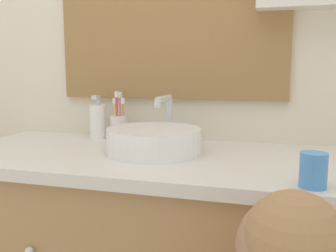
{
  "coord_description": "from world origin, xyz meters",
  "views": [
    {
      "loc": [
        0.31,
        -0.8,
        1.09
      ],
      "look_at": [
        0.0,
        0.26,
        0.92
      ],
      "focal_mm": 40.0,
      "sensor_mm": 36.0,
      "label": 1
    }
  ],
  "objects_px": {
    "soap_dispenser": "(98,121)",
    "toothbrush_holder": "(119,126)",
    "sink_basin": "(155,139)",
    "drinking_cup": "(313,170)"
  },
  "relations": [
    {
      "from": "sink_basin",
      "to": "drinking_cup",
      "type": "bearing_deg",
      "value": -28.77
    },
    {
      "from": "toothbrush_holder",
      "to": "drinking_cup",
      "type": "relative_size",
      "value": 2.3
    },
    {
      "from": "sink_basin",
      "to": "toothbrush_holder",
      "type": "distance_m",
      "value": 0.28
    },
    {
      "from": "sink_basin",
      "to": "toothbrush_holder",
      "type": "xyz_separation_m",
      "value": [
        -0.21,
        0.19,
        0.01
      ]
    },
    {
      "from": "soap_dispenser",
      "to": "toothbrush_holder",
      "type": "bearing_deg",
      "value": 0.54
    },
    {
      "from": "toothbrush_holder",
      "to": "soap_dispenser",
      "type": "height_order",
      "value": "toothbrush_holder"
    },
    {
      "from": "sink_basin",
      "to": "drinking_cup",
      "type": "height_order",
      "value": "sink_basin"
    },
    {
      "from": "soap_dispenser",
      "to": "drinking_cup",
      "type": "bearing_deg",
      "value": -30.15
    },
    {
      "from": "sink_basin",
      "to": "toothbrush_holder",
      "type": "height_order",
      "value": "toothbrush_holder"
    },
    {
      "from": "toothbrush_holder",
      "to": "soap_dispenser",
      "type": "bearing_deg",
      "value": -179.46
    }
  ]
}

